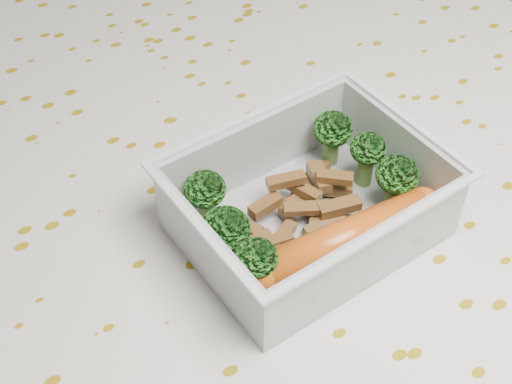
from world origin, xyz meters
TOP-DOWN VIEW (x-y plane):
  - dining_table at (0.00, 0.00)m, footprint 1.40×0.90m
  - tablecloth at (0.00, 0.00)m, footprint 1.46×0.96m
  - lunch_container at (0.02, -0.02)m, footprint 0.17×0.14m
  - broccoli_florets at (0.02, -0.01)m, footprint 0.15×0.10m
  - meat_pile at (0.02, -0.01)m, footprint 0.10×0.06m
  - sausage at (0.03, -0.05)m, footprint 0.14×0.03m

SIDE VIEW (x-z plane):
  - dining_table at x=0.00m, z-range 0.29..1.04m
  - tablecloth at x=0.00m, z-range 0.62..0.81m
  - meat_pile at x=0.02m, z-range 0.76..0.78m
  - lunch_container at x=0.02m, z-range 0.75..0.80m
  - sausage at x=0.03m, z-range 0.76..0.79m
  - broccoli_florets at x=0.02m, z-range 0.77..0.81m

